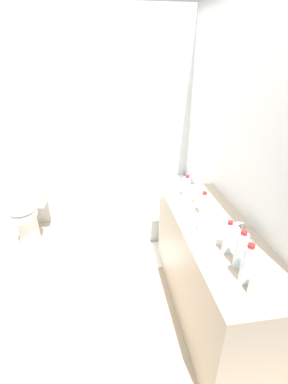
% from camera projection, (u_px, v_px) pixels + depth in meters
% --- Properties ---
extents(ground_plane, '(3.72, 3.72, 0.00)m').
position_uv_depth(ground_plane, '(85.00, 278.00, 2.72)').
color(ground_plane, tan).
extents(wall_back_tiled, '(3.12, 0.10, 2.55)m').
position_uv_depth(wall_back_tiled, '(80.00, 127.00, 3.23)').
color(wall_back_tiled, silver).
rests_on(wall_back_tiled, ground_plane).
extents(wall_right_mirror, '(0.10, 2.72, 2.55)m').
position_uv_depth(wall_right_mirror, '(234.00, 152.00, 2.35)').
color(wall_right_mirror, silver).
rests_on(wall_right_mirror, ground_plane).
extents(bathtub, '(1.49, 0.66, 1.28)m').
position_uv_depth(bathtub, '(132.00, 207.00, 3.40)').
color(bathtub, silver).
rests_on(bathtub, ground_plane).
extents(toilet, '(0.40, 0.51, 0.75)m').
position_uv_depth(toilet, '(26.00, 211.00, 3.18)').
color(toilet, white).
rests_on(toilet, ground_plane).
extents(vanity_counter, '(0.55, 1.58, 0.86)m').
position_uv_depth(vanity_counter, '(211.00, 272.00, 2.21)').
color(vanity_counter, tan).
rests_on(vanity_counter, ground_plane).
extents(sink_basin, '(0.31, 0.31, 0.04)m').
position_uv_depth(sink_basin, '(218.00, 230.00, 1.96)').
color(sink_basin, white).
rests_on(sink_basin, vanity_counter).
extents(sink_faucet, '(0.11, 0.15, 0.07)m').
position_uv_depth(sink_faucet, '(242.00, 227.00, 1.98)').
color(sink_faucet, '#A7A7AC').
rests_on(sink_faucet, vanity_counter).
extents(water_bottle_0, '(0.06, 0.06, 0.20)m').
position_uv_depth(water_bottle_0, '(203.00, 204.00, 2.16)').
color(water_bottle_0, silver).
rests_on(water_bottle_0, vanity_counter).
extents(water_bottle_1, '(0.07, 0.07, 0.25)m').
position_uv_depth(water_bottle_1, '(241.00, 250.00, 1.60)').
color(water_bottle_1, silver).
rests_on(water_bottle_1, vanity_counter).
extents(water_bottle_2, '(0.07, 0.07, 0.21)m').
position_uv_depth(water_bottle_2, '(187.00, 187.00, 2.44)').
color(water_bottle_2, silver).
rests_on(water_bottle_2, vanity_counter).
extents(water_bottle_3, '(0.06, 0.06, 0.24)m').
position_uv_depth(water_bottle_3, '(228.00, 238.00, 1.72)').
color(water_bottle_3, silver).
rests_on(water_bottle_3, vanity_counter).
extents(water_bottle_4, '(0.07, 0.07, 0.26)m').
position_uv_depth(water_bottle_4, '(247.00, 264.00, 1.48)').
color(water_bottle_4, silver).
rests_on(water_bottle_4, vanity_counter).
extents(drinking_glass_0, '(0.07, 0.07, 0.10)m').
position_uv_depth(drinking_glass_0, '(255.00, 286.00, 1.43)').
color(drinking_glass_0, white).
rests_on(drinking_glass_0, vanity_counter).
extents(drinking_glass_1, '(0.08, 0.08, 0.10)m').
position_uv_depth(drinking_glass_1, '(199.00, 198.00, 2.35)').
color(drinking_glass_1, white).
rests_on(drinking_glass_1, vanity_counter).
extents(bath_mat, '(0.63, 0.44, 0.01)m').
position_uv_depth(bath_mat, '(145.00, 256.00, 3.03)').
color(bath_mat, white).
rests_on(bath_mat, ground_plane).
extents(toilet_paper_roll, '(0.11, 0.11, 0.14)m').
position_uv_depth(toilet_paper_roll, '(7.00, 239.00, 3.20)').
color(toilet_paper_roll, white).
rests_on(toilet_paper_roll, ground_plane).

